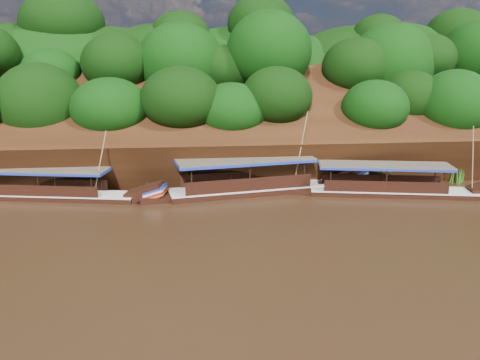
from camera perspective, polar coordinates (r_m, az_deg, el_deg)
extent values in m
plane|color=black|center=(28.09, 0.23, -6.33)|extent=(160.00, 160.00, 0.00)
cube|color=black|center=(42.68, -2.17, 5.79)|extent=(120.00, 16.12, 13.64)
cube|color=black|center=(53.11, -2.91, 3.70)|extent=(120.00, 24.00, 12.00)
ellipsoid|color=#153B09|center=(41.70, -10.36, 5.35)|extent=(18.00, 8.00, 6.40)
ellipsoid|color=#153B09|center=(49.16, -2.84, 13.62)|extent=(24.00, 11.00, 8.40)
ellipsoid|color=#153B09|center=(49.15, 27.25, 5.23)|extent=(18.00, 8.00, 6.00)
cube|color=black|center=(37.30, 18.11, -1.75)|extent=(12.55, 4.52, 0.87)
cube|color=silver|center=(37.19, 18.16, -1.13)|extent=(12.56, 4.58, 0.10)
cube|color=brown|center=(36.57, 17.21, 1.78)|extent=(9.98, 4.31, 0.12)
cube|color=#1933A2|center=(36.59, 17.20, 1.60)|extent=(9.98, 4.31, 0.17)
cylinder|color=tan|center=(37.75, 26.51, 2.30)|extent=(1.13, 0.89, 4.96)
cube|color=black|center=(36.04, 1.96, -1.57)|extent=(13.52, 4.66, 1.00)
cube|color=silver|center=(35.91, 1.97, -0.84)|extent=(13.54, 4.73, 0.11)
cube|color=black|center=(38.73, 12.57, 0.42)|extent=(3.42, 2.34, 1.87)
cube|color=#1933A2|center=(39.05, 13.67, 0.97)|extent=(1.93, 2.15, 0.68)
cube|color=#AA1612|center=(39.14, 13.64, 0.44)|extent=(1.93, 2.15, 0.68)
cube|color=brown|center=(35.15, 0.71, 2.51)|extent=(10.74, 4.53, 0.13)
cube|color=#1933A2|center=(35.18, 0.70, 2.30)|extent=(10.74, 4.53, 0.20)
cylinder|color=tan|center=(35.79, 7.42, 3.79)|extent=(0.81, 0.76, 5.72)
cube|color=black|center=(37.15, -21.52, -2.11)|extent=(12.17, 4.26, 0.82)
cube|color=silver|center=(37.05, -21.57, -1.53)|extent=(12.19, 4.32, 0.09)
cube|color=black|center=(34.53, -11.50, -1.49)|extent=(3.06, 2.01, 1.61)
cube|color=#1933A2|center=(34.26, -10.32, -1.09)|extent=(1.74, 1.81, 0.60)
cube|color=#AA1612|center=(34.34, -10.29, -1.58)|extent=(1.74, 1.81, 0.60)
cube|color=brown|center=(36.96, -22.88, 1.19)|extent=(9.67, 4.05, 0.11)
cube|color=#1933A2|center=(36.98, -22.86, 1.03)|extent=(9.67, 4.05, 0.16)
cylinder|color=tan|center=(34.85, -16.69, 2.01)|extent=(1.25, 0.11, 4.66)
cone|color=#29691A|center=(38.26, -21.48, -0.12)|extent=(1.50, 1.50, 1.95)
cone|color=#29691A|center=(37.03, -10.68, -0.17)|extent=(1.50, 1.50, 1.50)
cone|color=#29691A|center=(36.80, -0.88, 0.19)|extent=(1.50, 1.50, 1.75)
cone|color=#29691A|center=(38.86, 10.59, 0.79)|extent=(1.50, 1.50, 1.85)
cone|color=#29691A|center=(40.07, 17.17, 0.78)|extent=(1.50, 1.50, 1.82)
cone|color=#29691A|center=(42.55, 25.19, 0.70)|extent=(1.50, 1.50, 1.65)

